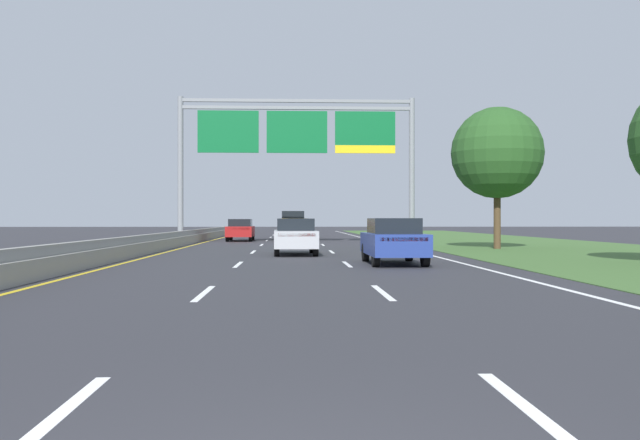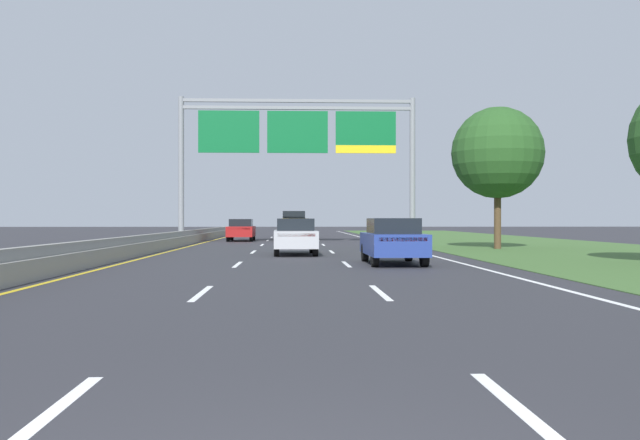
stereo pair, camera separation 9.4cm
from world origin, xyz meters
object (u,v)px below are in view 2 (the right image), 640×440
at_px(car_silver_centre_lane_sedan, 295,236).
at_px(roadside_tree_mid, 498,153).
at_px(pickup_truck_gold, 294,226).
at_px(overhead_sign_gantry, 298,139).
at_px(car_red_left_lane_sedan, 241,230).
at_px(car_navy_centre_lane_suv, 293,224).
at_px(car_blue_right_lane_sedan, 393,240).

relative_size(car_silver_centre_lane_sedan, roadside_tree_mid, 0.60).
xyz_separation_m(pickup_truck_gold, roadside_tree_mid, (10.53, -17.92, 3.90)).
relative_size(overhead_sign_gantry, car_red_left_lane_sedan, 3.42).
bearing_deg(pickup_truck_gold, car_silver_centre_lane_sedan, 178.48).
bearing_deg(car_red_left_lane_sedan, pickup_truck_gold, -44.07).
relative_size(car_silver_centre_lane_sedan, car_navy_centre_lane_suv, 0.94).
distance_m(car_blue_right_lane_sedan, car_navy_centre_lane_suv, 38.26).
bearing_deg(overhead_sign_gantry, car_red_left_lane_sedan, 125.25).
bearing_deg(roadside_tree_mid, car_blue_right_lane_sedan, -121.69).
distance_m(pickup_truck_gold, car_navy_centre_lane_suv, 8.60).
distance_m(car_silver_centre_lane_sedan, roadside_tree_mid, 12.42).
xyz_separation_m(pickup_truck_gold, car_navy_centre_lane_suv, (-0.05, 8.60, 0.02)).
distance_m(car_silver_centre_lane_sedan, car_red_left_lane_sedan, 19.57).
distance_m(overhead_sign_gantry, car_blue_right_lane_sedan, 20.99).
bearing_deg(car_red_left_lane_sedan, roadside_tree_mid, -134.64).
distance_m(car_silver_centre_lane_sedan, car_blue_right_lane_sedan, 7.20).
distance_m(car_red_left_lane_sedan, roadside_tree_mid, 20.43).
bearing_deg(car_navy_centre_lane_suv, roadside_tree_mid, -159.02).
relative_size(car_blue_right_lane_sedan, car_red_left_lane_sedan, 1.00).
height_order(car_blue_right_lane_sedan, roadside_tree_mid, roadside_tree_mid).
relative_size(pickup_truck_gold, roadside_tree_mid, 0.74).
bearing_deg(overhead_sign_gantry, pickup_truck_gold, 91.34).
bearing_deg(car_navy_centre_lane_suv, car_red_left_lane_sedan, 162.70).
height_order(pickup_truck_gold, car_navy_centre_lane_suv, pickup_truck_gold).
distance_m(car_navy_centre_lane_suv, roadside_tree_mid, 28.81).
height_order(car_silver_centre_lane_sedan, car_navy_centre_lane_suv, car_navy_centre_lane_suv).
xyz_separation_m(overhead_sign_gantry, pickup_truck_gold, (-0.22, 9.58, -5.56)).
xyz_separation_m(pickup_truck_gold, car_red_left_lane_sedan, (-3.77, -3.93, -0.26)).
xyz_separation_m(car_silver_centre_lane_sedan, roadside_tree_mid, (10.49, 5.21, 4.16)).
distance_m(pickup_truck_gold, car_blue_right_lane_sedan, 29.70).
bearing_deg(car_navy_centre_lane_suv, overhead_sign_gantry, -179.90).
height_order(overhead_sign_gantry, car_red_left_lane_sedan, overhead_sign_gantry).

